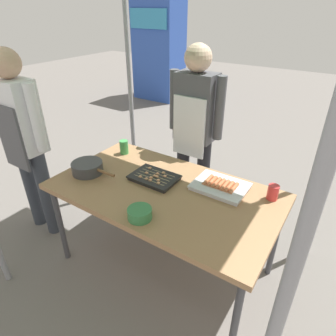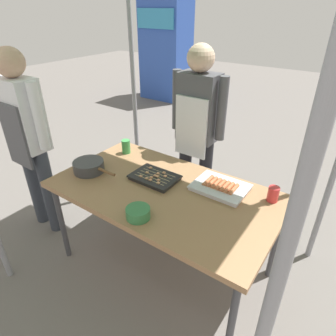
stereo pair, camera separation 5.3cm
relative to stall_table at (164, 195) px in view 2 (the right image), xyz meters
name	(u,v)px [view 2 (the right image)]	position (x,y,z in m)	size (l,w,h in m)	color
ground_plane	(165,264)	(0.00, 0.00, -0.70)	(18.00, 18.00, 0.00)	#66605B
stall_table	(164,195)	(0.00, 0.00, 0.00)	(1.60, 0.90, 0.75)	#9E724C
tray_grilled_sausages	(220,187)	(0.32, 0.23, 0.07)	(0.37, 0.29, 0.05)	silver
tray_meat_skewers	(155,177)	(-0.13, 0.07, 0.07)	(0.34, 0.24, 0.04)	black
cooking_wok	(89,166)	(-0.62, -0.13, 0.10)	(0.40, 0.24, 0.09)	#38383A
condiment_bowl	(138,213)	(0.05, -0.34, 0.09)	(0.15, 0.15, 0.07)	#33723F
drink_cup_near_edge	(126,147)	(-0.61, 0.28, 0.11)	(0.07, 0.07, 0.12)	#3F994C
drink_cup_by_wok	(273,194)	(0.67, 0.31, 0.11)	(0.07, 0.07, 0.10)	red
vendor_woman	(197,124)	(-0.17, 0.73, 0.27)	(0.52, 0.23, 1.63)	black
customer_nearby	(27,132)	(-1.23, -0.23, 0.27)	(0.52, 0.23, 1.63)	#333842
neighbor_stall_left	(166,50)	(-2.87, 4.03, 0.33)	(0.98, 0.70, 2.04)	#2D51B2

